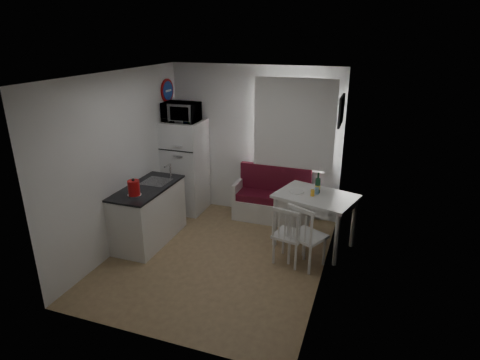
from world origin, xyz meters
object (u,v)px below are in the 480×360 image
Objects in this scene: kitchen_counter at (149,213)px; fridge at (185,167)px; dining_table at (316,201)px; kettle at (134,188)px; chair_left at (289,230)px; microwave at (181,112)px; chair_right at (307,231)px; bench at (272,203)px; wine_bottle at (318,183)px.

kitchen_counter is 0.80× the size of fridge.
fridge reaches higher than dining_table.
dining_table is 2.64m from kettle.
microwave is at bearing 163.08° from chair_left.
microwave is at bearing 89.06° from kitchen_counter.
fridge is (-2.18, 1.24, 0.29)m from chair_left.
kitchen_counter is at bearing -90.94° from microwave.
chair_right is (2.45, -0.01, 0.12)m from kitchen_counter.
microwave is (0.02, 1.19, 1.36)m from kitchen_counter.
microwave reaches higher than fridge.
dining_table is 0.73m from chair_left.
kettle is (-2.40, -1.06, 0.29)m from dining_table.
bench is at bearing 125.19° from chair_left.
dining_table is 4.89× the size of kettle.
dining_table is at bearing 116.54° from chair_right.
fridge is 6.28× the size of kettle.
kitchen_counter is at bearing -140.02° from bench.
chair_left is 0.92m from wine_bottle.
kitchen_counter reaches higher than bench.
chair_left is at bearing -154.84° from chair_right.
bench is 4.97× the size of kettle.
dining_table is 2.20× the size of microwave.
bench is at bearing 48.23° from kettle.
bench is 1.23m from wine_bottle.
wine_bottle reaches higher than chair_right.
microwave reaches higher than kitchen_counter.
dining_table is 2.67× the size of chair_left.
microwave reaches higher than wine_bottle.
chair_right is 2.47m from kettle.
kitchen_counter is at bearing -162.76° from wine_bottle.
microwave reaches higher than dining_table.
bench is at bearing 3.96° from fridge.
kitchen_counter is at bearing -90.90° from fridge.
dining_table is at bearing 81.28° from chair_left.
fridge is at bearing 162.08° from chair_left.
chair_left is at bearing -29.68° from fridge.
kitchen_counter is 1.01× the size of bench.
chair_right is 1.86× the size of wine_bottle.
dining_table is at bearing -39.79° from bench.
microwave reaches higher than bench.
chair_left is (0.59, -1.35, 0.23)m from bench.
chair_left is (2.20, -0.00, 0.09)m from kitchen_counter.
chair_left is at bearing -107.97° from wine_bottle.
kitchen_counter is 2.24× the size of microwave.
bench is 4.18× the size of wine_bottle.
wine_bottle is (2.43, -0.48, 0.17)m from fridge.
kitchen_counter is 2.62m from wine_bottle.
fridge is (-2.43, 1.25, 0.25)m from chair_right.
chair_right is 1.00× the size of microwave.
bench is at bearing 156.20° from dining_table.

